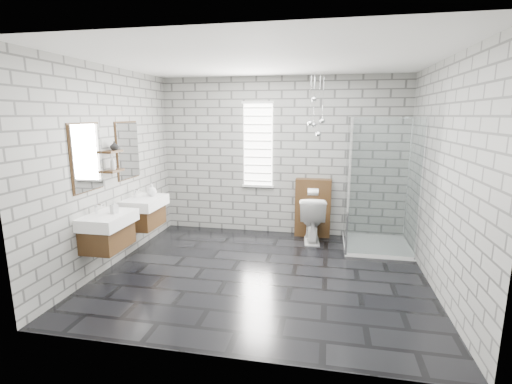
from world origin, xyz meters
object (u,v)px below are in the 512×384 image
(shower_enclosure, at_px, (372,218))
(toilet, at_px, (312,218))
(vanity_right, at_px, (142,204))
(vanity_left, at_px, (105,221))
(cistern_panel, at_px, (313,208))

(shower_enclosure, bearing_deg, toilet, 164.11)
(vanity_right, distance_m, shower_enclosure, 3.50)
(toilet, bearing_deg, vanity_left, 34.15)
(cistern_panel, relative_size, shower_enclosure, 0.49)
(vanity_left, relative_size, toilet, 2.07)
(cistern_panel, height_order, toilet, cistern_panel)
(shower_enclosure, bearing_deg, vanity_left, -153.34)
(vanity_right, relative_size, toilet, 2.07)
(vanity_left, relative_size, shower_enclosure, 0.77)
(vanity_right, xyz_separation_m, cistern_panel, (2.48, 1.27, -0.26))
(vanity_right, height_order, shower_enclosure, shower_enclosure)
(vanity_right, distance_m, cistern_panel, 2.80)
(cistern_panel, bearing_deg, vanity_right, -152.86)
(vanity_left, distance_m, vanity_right, 0.96)
(vanity_left, relative_size, cistern_panel, 1.57)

